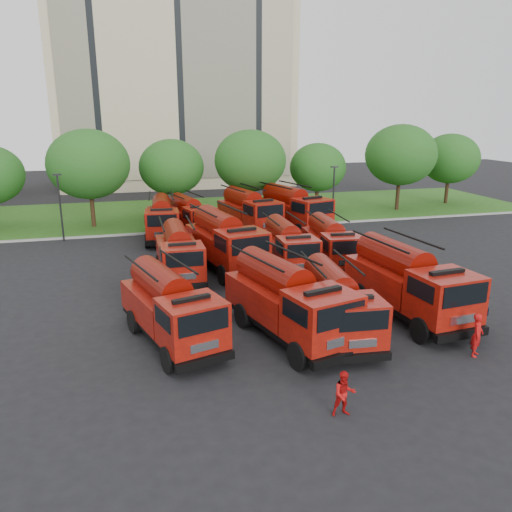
{
  "coord_description": "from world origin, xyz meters",
  "views": [
    {
      "loc": [
        -5.16,
        -22.18,
        9.38
      ],
      "look_at": [
        1.54,
        3.42,
        1.8
      ],
      "focal_mm": 35.0,
      "sensor_mm": 36.0,
      "label": 1
    }
  ],
  "objects": [
    {
      "name": "ground",
      "position": [
        0.0,
        0.0,
        0.0
      ],
      "size": [
        140.0,
        140.0,
        0.0
      ],
      "primitive_type": "plane",
      "color": "black",
      "rests_on": "ground"
    },
    {
      "name": "lawn",
      "position": [
        0.0,
        26.0,
        0.06
      ],
      "size": [
        70.0,
        16.0,
        0.12
      ],
      "primitive_type": "cube",
      "color": "#224B14",
      "rests_on": "ground"
    },
    {
      "name": "curb",
      "position": [
        0.0,
        17.9,
        0.07
      ],
      "size": [
        70.0,
        0.3,
        0.14
      ],
      "primitive_type": "cube",
      "color": "gray",
      "rests_on": "ground"
    },
    {
      "name": "apartment_building",
      "position": [
        2.0,
        47.94,
        12.5
      ],
      "size": [
        30.0,
        14.18,
        25.0
      ],
      "color": "#C8B494",
      "rests_on": "ground"
    },
    {
      "name": "tree_2",
      "position": [
        -8.0,
        21.5,
        5.35
      ],
      "size": [
        6.72,
        6.72,
        8.22
      ],
      "color": "#382314",
      "rests_on": "ground"
    },
    {
      "name": "tree_3",
      "position": [
        -1.0,
        24.0,
        4.68
      ],
      "size": [
        5.88,
        5.88,
        7.19
      ],
      "color": "#382314",
      "rests_on": "ground"
    },
    {
      "name": "tree_4",
      "position": [
        6.0,
        22.5,
        5.22
      ],
      "size": [
        6.55,
        6.55,
        8.01
      ],
      "color": "#382314",
      "rests_on": "ground"
    },
    {
      "name": "tree_5",
      "position": [
        13.0,
        23.5,
        4.35
      ],
      "size": [
        5.46,
        5.46,
        6.68
      ],
      "color": "#382314",
      "rests_on": "ground"
    },
    {
      "name": "tree_6",
      "position": [
        21.0,
        22.0,
        5.49
      ],
      "size": [
        6.89,
        6.89,
        8.42
      ],
      "color": "#382314",
      "rests_on": "ground"
    },
    {
      "name": "tree_7",
      "position": [
        28.0,
        24.0,
        4.82
      ],
      "size": [
        6.05,
        6.05,
        7.39
      ],
      "color": "#382314",
      "rests_on": "ground"
    },
    {
      "name": "lamp_post_0",
      "position": [
        -10.0,
        17.2,
        2.9
      ],
      "size": [
        0.6,
        0.25,
        5.11
      ],
      "color": "black",
      "rests_on": "ground"
    },
    {
      "name": "lamp_post_1",
      "position": [
        12.0,
        17.2,
        2.9
      ],
      "size": [
        0.6,
        0.25,
        5.11
      ],
      "color": "black",
      "rests_on": "ground"
    },
    {
      "name": "fire_truck_0",
      "position": [
        -3.7,
        -2.41,
        1.55
      ],
      "size": [
        4.12,
        7.15,
        3.09
      ],
      "rotation": [
        0.0,
        0.0,
        0.28
      ],
      "color": "black",
      "rests_on": "ground"
    },
    {
      "name": "fire_truck_1",
      "position": [
        1.19,
        -3.22,
        1.68
      ],
      "size": [
        4.29,
        7.73,
        3.34
      ],
      "rotation": [
        0.0,
        0.0,
        0.26
      ],
      "color": "black",
      "rests_on": "ground"
    },
    {
      "name": "fire_truck_2",
      "position": [
        3.28,
        -3.59,
        1.49
      ],
      "size": [
        2.83,
        6.67,
        2.96
      ],
      "rotation": [
        0.0,
        0.0,
        -0.09
      ],
      "color": "black",
      "rests_on": "ground"
    },
    {
      "name": "fire_truck_3",
      "position": [
        7.41,
        -2.43,
        1.73
      ],
      "size": [
        3.35,
        7.75,
        3.43
      ],
      "rotation": [
        0.0,
        0.0,
        0.1
      ],
      "color": "black",
      "rests_on": "ground"
    },
    {
      "name": "fire_truck_4",
      "position": [
        -2.43,
        6.06,
        1.53
      ],
      "size": [
        2.5,
        6.7,
        3.04
      ],
      "rotation": [
        0.0,
        0.0,
        -0.01
      ],
      "color": "black",
      "rests_on": "ground"
    },
    {
      "name": "fire_truck_5",
      "position": [
        0.53,
        7.17,
        1.77
      ],
      "size": [
        4.11,
        8.09,
        3.52
      ],
      "rotation": [
        0.0,
        0.0,
        0.2
      ],
      "color": "black",
      "rests_on": "ground"
    },
    {
      "name": "fire_truck_6",
      "position": [
        4.27,
        6.21,
        1.49
      ],
      "size": [
        2.52,
        6.55,
        2.96
      ],
      "rotation": [
        0.0,
        0.0,
        -0.02
      ],
      "color": "black",
      "rests_on": "ground"
    },
    {
      "name": "fire_truck_7",
      "position": [
        7.18,
        6.26,
        1.48
      ],
      "size": [
        2.78,
        6.61,
        2.93
      ],
      "rotation": [
        0.0,
        0.0,
        -0.08
      ],
      "color": "black",
      "rests_on": "ground"
    },
    {
      "name": "fire_truck_8",
      "position": [
        -2.62,
        15.97,
        1.59
      ],
      "size": [
        2.94,
        7.11,
        3.17
      ],
      "rotation": [
        0.0,
        0.0,
        -0.07
      ],
      "color": "black",
      "rests_on": "ground"
    },
    {
      "name": "fire_truck_9",
      "position": [
        -0.32,
        17.21,
        1.5
      ],
      "size": [
        3.68,
        6.86,
        2.97
      ],
      "rotation": [
        0.0,
        0.0,
        0.23
      ],
      "color": "black",
      "rests_on": "ground"
    },
    {
      "name": "fire_truck_10",
      "position": [
        4.45,
        16.85,
        1.7
      ],
      "size": [
        4.12,
        7.81,
        3.39
      ],
      "rotation": [
        0.0,
        0.0,
        0.22
      ],
      "color": "black",
      "rests_on": "ground"
    },
    {
      "name": "fire_truck_11",
      "position": [
        8.13,
        16.49,
        1.78
      ],
      "size": [
        4.72,
        8.2,
        3.54
      ],
      "rotation": [
        0.0,
        0.0,
        0.28
      ],
      "color": "black",
      "rests_on": "ground"
    },
    {
      "name": "firefighter_0",
      "position": [
        7.97,
        -6.8,
        0.0
      ],
      "size": [
        0.8,
        0.8,
        1.8
      ],
      "primitive_type": "imported",
      "rotation": [
        0.0,
        0.0,
        0.78
      ],
      "color": "#B40E0D",
      "rests_on": "ground"
    },
    {
      "name": "firefighter_1",
      "position": [
        1.13,
        -9.28,
        0.0
      ],
      "size": [
        0.78,
        0.48,
        1.54
      ],
      "primitive_type": "imported",
      "rotation": [
        0.0,
        0.0,
        -0.09
      ],
      "color": "#B40E0D",
      "rests_on": "ground"
    },
    {
      "name": "firefighter_2",
      "position": [
        8.93,
        -2.12,
        0.0
      ],
      "size": [
        0.88,
        1.08,
        1.61
      ],
      "primitive_type": "imported",
      "rotation": [
        0.0,
        0.0,
        2.0
      ],
      "color": "#B40E0D",
      "rests_on": "ground"
    },
    {
      "name": "firefighter_3",
      "position": [
        9.67,
        -4.79,
        0.0
      ],
      "size": [
        1.33,
        0.87,
        1.89
      ],
      "primitive_type": "imported",
      "rotation": [
        0.0,
        0.0,
        3.35
      ],
      "color": "black",
      "rests_on": "ground"
    },
    {
      "name": "firefighter_4",
      "position": [
        -2.61,
        4.24,
        0.0
      ],
      "size": [
        0.97,
        0.9,
        1.66
      ],
      "primitive_type": "imported",
      "rotation": [
        0.0,
        0.0,
        2.54
      ],
      "color": "black",
      "rests_on": "ground"
    },
    {
      "name": "firefighter_5",
      "position": [
        8.05,
        4.9,
        0.0
      ],
      "size": [
        1.95,
        1.26,
        1.94
      ],
      "primitive_type": "imported",
      "rotation": [
        0.0,
        0.0,
        2.85
      ],
      "color": "#B40E0D",
      "rests_on": "ground"
    }
  ]
}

